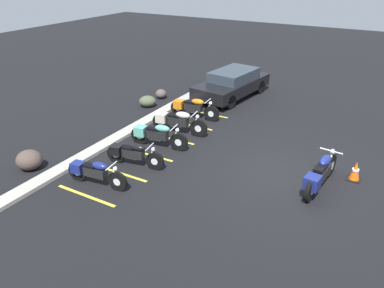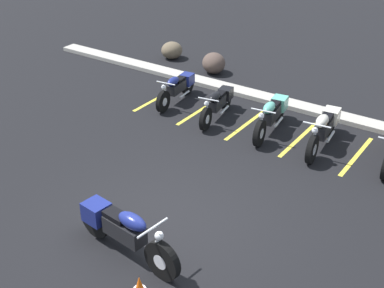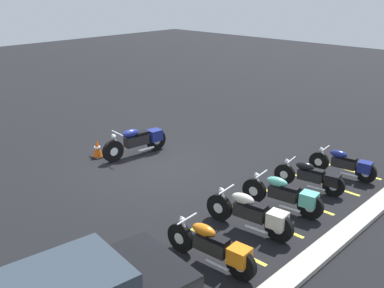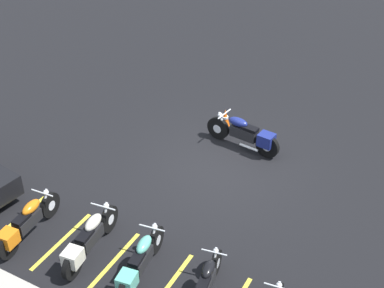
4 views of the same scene
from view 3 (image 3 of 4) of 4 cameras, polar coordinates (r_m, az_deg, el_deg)
name	(u,v)px [view 3 (image 3 of 4)]	position (r m, az deg, el deg)	size (l,w,h in m)	color
ground	(158,165)	(14.08, -4.37, -2.70)	(60.00, 60.00, 0.00)	black
motorcycle_navy_featured	(138,141)	(14.82, -6.83, 0.44)	(2.37, 0.72, 0.93)	black
parked_bike_0	(346,164)	(13.79, 18.93, -2.42)	(0.60, 1.99, 0.78)	black
parked_bike_1	(312,177)	(12.66, 15.05, -4.03)	(0.67, 1.98, 0.78)	black
parked_bike_2	(286,195)	(11.40, 11.82, -6.31)	(0.69, 2.15, 0.85)	black
parked_bike_3	(253,213)	(10.37, 7.70, -8.72)	(0.67, 2.24, 0.88)	black
parked_bike_4	(214,247)	(9.15, 2.80, -12.91)	(0.61, 2.18, 0.86)	black
concrete_curb	(341,235)	(10.79, 18.41, -10.95)	(18.00, 0.50, 0.12)	#A8A399
traffic_cone	(97,149)	(14.92, -11.93, -0.60)	(0.40, 0.40, 0.60)	black
stall_line_0	(347,170)	(14.51, 19.11, -3.10)	(0.10, 2.10, 0.00)	gold
stall_line_1	(324,184)	(13.30, 16.42, -4.93)	(0.10, 2.10, 0.00)	gold
stall_line_2	(297,201)	(12.13, 13.18, -7.10)	(0.10, 2.10, 0.00)	gold
stall_line_3	(265,222)	(11.04, 9.24, -9.69)	(0.10, 2.10, 0.00)	gold
stall_line_4	(226,246)	(10.03, 4.39, -12.77)	(0.10, 2.10, 0.00)	gold
stall_line_5	(179,276)	(9.15, -1.63, -16.36)	(0.10, 2.10, 0.00)	gold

